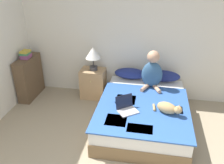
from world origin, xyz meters
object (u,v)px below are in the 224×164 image
laptop_open (127,108)px  nightstand (93,83)px  cat_tabby (168,108)px  pillow_near (130,74)px  table_lamp (93,54)px  person_sitting (152,72)px  bookshelf (30,77)px  book_stack_top (26,54)px  bed (143,113)px  pillow_far (163,76)px

laptop_open → nightstand: (-0.82, 1.09, -0.19)m
cat_tabby → pillow_near: bearing=146.8°
table_lamp → pillow_near: bearing=4.5°
person_sitting → table_lamp: size_ratio=1.48×
person_sitting → bookshelf: size_ratio=0.83×
cat_tabby → table_lamp: bearing=168.2°
book_stack_top → pillow_near: bearing=7.4°
book_stack_top → bed: bearing=-13.6°
pillow_far → laptop_open: bearing=-116.2°
pillow_far → person_sitting: person_sitting is taller
table_lamp → bed: bearing=-36.4°
bed → nightstand: size_ratio=3.17×
laptop_open → bookshelf: bookshelf is taller
nightstand → table_lamp: table_lamp is taller
laptop_open → bed: bearing=15.6°
nightstand → bookshelf: bearing=-171.0°
bed → bookshelf: (-2.35, 0.57, 0.20)m
pillow_far → bookshelf: bookshelf is taller
bookshelf → table_lamp: bearing=8.9°
pillow_far → table_lamp: bearing=-177.6°
laptop_open → book_stack_top: book_stack_top is taller
nightstand → book_stack_top: 1.43m
table_lamp → bookshelf: 1.41m
bed → book_stack_top: size_ratio=8.71×
bed → person_sitting: bearing=80.1°
pillow_near → cat_tabby: pillow_near is taller
pillow_near → nightstand: pillow_near is taller
bed → laptop_open: laptop_open is taller
bed → cat_tabby: 0.57m
laptop_open → pillow_near: bearing=56.9°
cat_tabby → nightstand: (-1.45, 1.04, -0.24)m
person_sitting → book_stack_top: person_sitting is taller
laptop_open → book_stack_top: size_ratio=1.76×
pillow_near → bed: bearing=-69.0°
person_sitting → cat_tabby: (0.29, -0.84, -0.21)m
pillow_near → book_stack_top: 2.07m
laptop_open → table_lamp: 1.42m
cat_tabby → nightstand: 1.80m
laptop_open → book_stack_top: bearing=120.5°
bed → nightstand: nightstand is taller
pillow_far → laptop_open: 1.28m
bookshelf → pillow_near: bearing=7.3°
pillow_far → bookshelf: bearing=-174.4°
cat_tabby → nightstand: bearing=168.6°
laptop_open → bookshelf: size_ratio=0.46×
laptop_open → nightstand: 1.38m
person_sitting → nightstand: bearing=169.8°
bed → bookshelf: bearing=166.4°
cat_tabby → bookshelf: bearing=-172.8°
bed → laptop_open: size_ratio=4.94×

